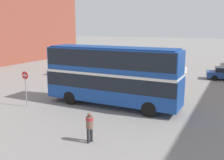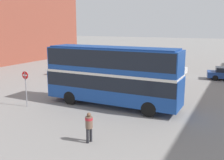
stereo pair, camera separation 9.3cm
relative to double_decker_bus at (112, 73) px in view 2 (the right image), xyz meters
The scene contains 6 objects.
ground_plane 2.80m from the double_decker_bus, 98.51° to the left, with size 240.00×240.00×0.00m, color gray.
double_decker_bus is the anchor object (origin of this frame).
pedestrian_foreground 6.89m from the double_decker_bus, 74.19° to the right, with size 0.49×0.49×1.68m.
parked_car_kerb_near 15.79m from the double_decker_bus, 88.44° to the left, with size 4.76×2.33×1.56m.
parked_car_side_street 14.55m from the double_decker_bus, 140.75° to the left, with size 3.99×1.95×1.50m.
no_entry_sign 6.73m from the double_decker_bus, 152.48° to the right, with size 0.60×0.08×2.79m.
Camera 2 is at (8.96, -18.56, 6.22)m, focal length 42.00 mm.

